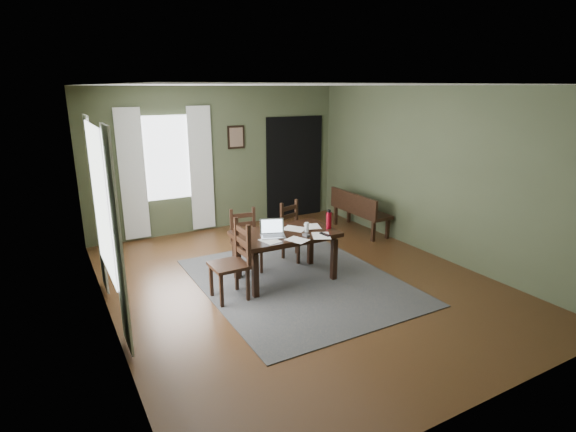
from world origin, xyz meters
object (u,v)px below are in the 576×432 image
dining_table (285,238)px  water_bottle (329,220)px  chair_end (233,262)px  laptop (272,232)px  chair_back_right (295,231)px  bench (358,209)px  chair_back_left (246,241)px

dining_table → water_bottle: (0.63, -0.16, 0.21)m
chair_end → water_bottle: (1.51, 0.03, 0.34)m
dining_table → laptop: 0.27m
chair_back_right → water_bottle: bearing=-102.0°
dining_table → laptop: (-0.23, -0.05, 0.15)m
chair_end → laptop: size_ratio=2.57×
chair_back_right → bench: chair_back_right is taller
chair_back_left → chair_end: bearing=-117.7°
dining_table → chair_back_left: bearing=121.9°
chair_back_right → bench: (1.73, 0.61, 0.01)m
bench → chair_end: bearing=114.7°
chair_back_left → chair_back_right: size_ratio=1.01×
dining_table → laptop: size_ratio=3.60×
chair_back_right → chair_back_left: bearing=166.6°
chair_end → bench: bearing=114.2°
chair_end → bench: (3.15, 1.45, -0.04)m
chair_back_right → laptop: bearing=-155.2°
chair_back_right → laptop: (-0.77, -0.71, 0.32)m
chair_back_left → water_bottle: bearing=-30.6°
chair_back_right → water_bottle: size_ratio=3.33×
dining_table → chair_end: size_ratio=1.40×
dining_table → chair_back_left: (-0.35, 0.59, -0.17)m
chair_back_left → water_bottle: 1.29m
laptop → chair_back_left: bearing=121.0°
dining_table → chair_back_right: (0.54, 0.66, -0.18)m
laptop → water_bottle: water_bottle is taller
chair_end → chair_back_right: bearing=120.1°
chair_back_left → water_bottle: (0.98, -0.74, 0.39)m
chair_back_left → chair_back_right: 0.90m
chair_end → water_bottle: chair_end is taller
bench → water_bottle: bearing=130.9°
chair_end → bench: size_ratio=0.75×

